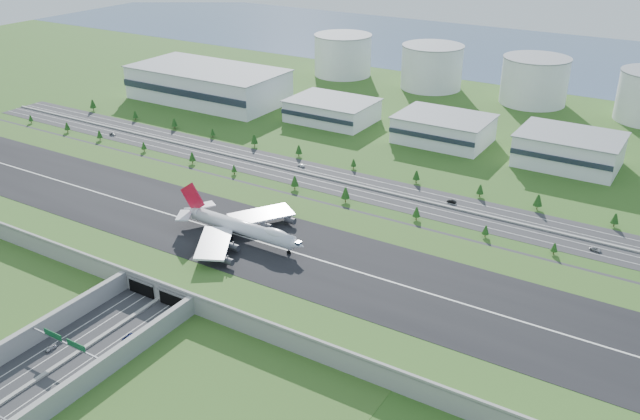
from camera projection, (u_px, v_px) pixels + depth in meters
The scene contains 21 objects.
ground at pixel (235, 250), 312.82m from camera, with size 1200.00×1200.00×0.00m, color #30581B.
airfield_deck at pixel (234, 242), 310.99m from camera, with size 520.00×100.00×9.20m.
underpass_road at pixel (57, 358), 234.78m from camera, with size 38.80×120.40×8.00m.
sign_gantry_near at pixel (65, 344), 236.64m from camera, with size 38.70×0.70×9.80m.
north_expressway at pixel (338, 181), 385.95m from camera, with size 560.00×36.00×0.12m, color #28282B.
tree_row at pixel (359, 177), 379.35m from camera, with size 506.30×48.74×8.50m.
hangar_west at pixel (208, 84), 530.27m from camera, with size 120.00×60.00×25.00m, color silver.
hangar_mid_a at pixel (332, 111), 484.28m from camera, with size 58.00×42.00×15.00m, color silver.
hangar_mid_b at pixel (444, 129), 443.68m from camera, with size 58.00×42.00×17.00m, color silver.
hangar_mid_c at pixel (569, 150), 405.45m from camera, with size 58.00×42.00×19.00m, color silver.
fuel_tank_a at pixel (343, 55), 600.76m from camera, with size 50.00×50.00×35.00m, color silver.
fuel_tank_b at pixel (432, 67), 560.60m from camera, with size 50.00×50.00×35.00m, color silver.
fuel_tank_c at pixel (534, 81), 520.43m from camera, with size 50.00×50.00×35.00m, color silver.
bay_water at pixel (529, 55), 682.46m from camera, with size 1200.00×260.00×0.06m, color #3D5475.
boeing_747 at pixel (241, 227), 302.68m from camera, with size 69.23×65.43×21.40m.
car_0 at pixel (51, 348), 244.46m from camera, with size 1.81×4.49×1.53m, color #B6B6BB.
car_2 at pixel (129, 337), 250.25m from camera, with size 2.59×5.62×1.56m, color #0B133A.
car_4 at pixel (112, 134), 457.88m from camera, with size 2.01×4.99×1.70m, color slate.
car_5 at pixel (452, 201), 358.97m from camera, with size 1.75×5.01×1.65m, color black.
car_6 at pixel (596, 249), 311.38m from camera, with size 2.49×5.39×1.50m, color #A1A2A6.
car_7 at pixel (301, 165), 406.30m from camera, with size 2.13×5.23×1.52m, color white.
Camera 1 is at (177.43, -213.50, 150.66)m, focal length 38.00 mm.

